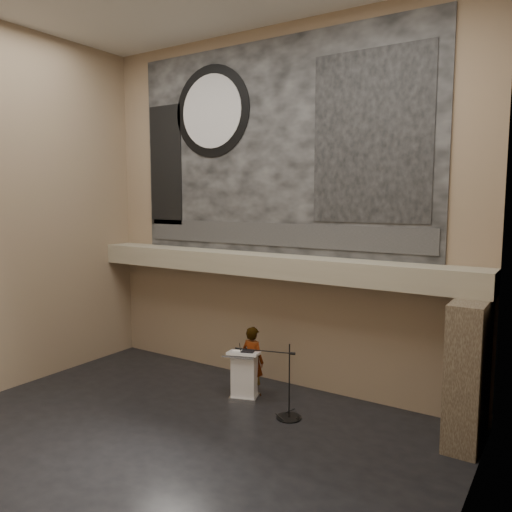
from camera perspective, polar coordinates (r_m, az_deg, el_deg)
The scene contains 18 objects.
floor at distance 9.94m, azimuth -10.70°, elevation -20.58°, with size 10.00×10.00×0.00m, color black.
wall_back at distance 12.05m, azimuth 2.06°, elevation 5.34°, with size 10.00×0.02×8.50m, color #8B7558.
wall_right at distance 6.47m, azimuth 22.57°, elevation 3.62°, with size 0.02×8.00×8.50m, color #8B7558.
soffit at distance 11.81m, azimuth 1.05°, elevation -1.01°, with size 10.00×0.80×0.50m, color gray.
sprinkler_left at distance 12.72m, azimuth -5.22°, elevation -1.76°, with size 0.04×0.04×0.06m, color #B2893D.
sprinkler_right at distance 10.94m, azimuth 9.42°, elevation -3.21°, with size 0.04×0.04×0.06m, color #B2893D.
banner at distance 12.07m, azimuth 2.02°, elevation 12.23°, with size 8.00×0.05×5.00m, color black.
banner_text_strip at distance 12.02m, azimuth 1.88°, elevation 2.48°, with size 7.76×0.02×0.55m, color #2E2E2E.
banner_clock_rim at distance 13.18m, azimuth -5.08°, elevation 16.14°, with size 2.30×2.30×0.02m, color black.
banner_clock_face at distance 13.16m, azimuth -5.13°, elevation 16.15°, with size 1.84×1.84×0.02m, color silver.
banner_building_print at distance 11.02m, azimuth 13.00°, elevation 13.12°, with size 2.60×0.02×3.60m, color black.
banner_brick_print at distance 14.06m, azimuth -10.27°, elevation 10.13°, with size 1.10×0.02×3.20m, color black.
stone_pier at distance 10.15m, azimuth 23.07°, elevation -12.16°, with size 0.60×1.40×2.70m, color #45392B.
lectern at distance 11.56m, azimuth -1.34°, elevation -13.46°, with size 0.81×0.68×1.13m.
binder at distance 11.32m, azimuth -0.96°, elevation -10.88°, with size 0.27×0.22×0.04m, color black.
papers at distance 11.45m, azimuth -1.92°, elevation -10.75°, with size 0.21×0.29×0.01m, color white.
speaker_person at distance 11.71m, azimuth -0.37°, elevation -11.88°, with size 0.59×0.38×1.61m, color white.
mic_stand at distance 10.78m, azimuth 3.59°, elevation -16.89°, with size 1.37×0.59×1.58m.
Camera 1 is at (6.14, -6.36, 4.55)m, focal length 35.00 mm.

